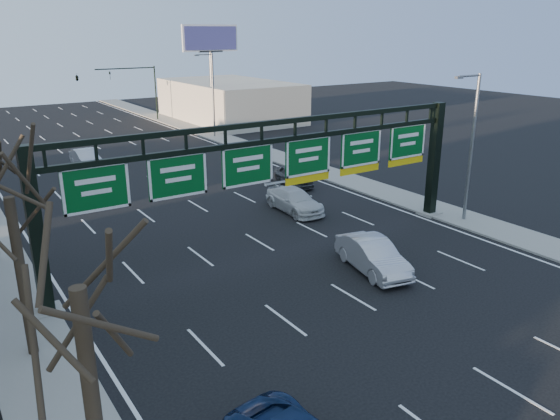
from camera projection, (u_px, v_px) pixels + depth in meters
ground at (384, 315)px, 22.86m from camera, size 160.00×160.00×0.00m
sidewalk_right at (327, 173)px, 45.38m from camera, size 3.00×120.00×0.12m
lane_markings at (185, 199)px, 38.66m from camera, size 21.60×120.00×0.01m
sign_gantry at (281, 169)px, 27.81m from camera, size 24.60×1.20×7.20m
building_right_distant at (229, 101)px, 72.12m from camera, size 12.00×20.00×5.00m
tree_near at (71, 240)px, 10.61m from camera, size 3.60×3.60×8.86m
tree_gantry at (4, 167)px, 17.84m from camera, size 3.60×3.60×8.48m
streetlight_near at (471, 141)px, 32.57m from camera, size 2.15×0.22×9.00m
streetlight_far at (212, 91)px, 59.44m from camera, size 2.15×0.22×9.00m
billboard_right at (211, 51)px, 63.46m from camera, size 7.00×0.50×12.00m
traffic_signal_mast at (108, 80)px, 67.60m from camera, size 10.16×0.54×7.00m
car_silver_sedan at (373, 256)px, 26.86m from camera, size 2.70×5.17×1.62m
car_white_wagon at (294, 200)px, 35.84m from camera, size 2.27×5.14×1.47m
car_grey_far at (293, 176)px, 41.81m from camera, size 2.45×4.55×1.47m
car_silver_distant at (86, 159)px, 47.08m from camera, size 1.79×4.90×1.60m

